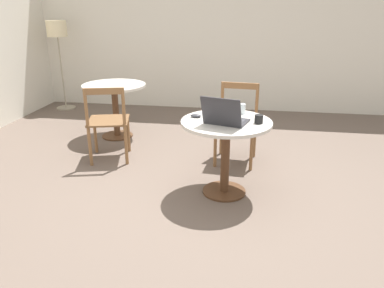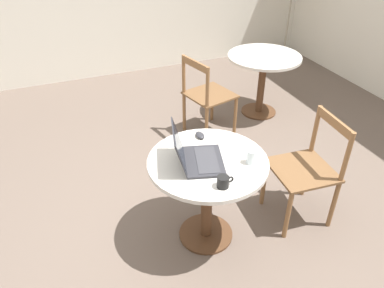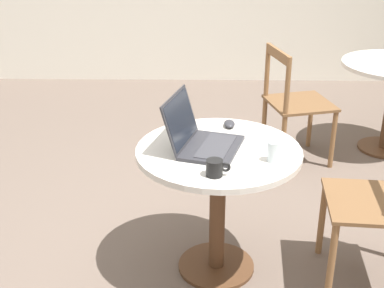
% 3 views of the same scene
% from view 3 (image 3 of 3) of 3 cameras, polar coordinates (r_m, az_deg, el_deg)
% --- Properties ---
extents(ground_plane, '(16.00, 16.00, 0.00)m').
position_cam_3_polar(ground_plane, '(3.16, -0.02, -10.94)').
color(ground_plane, '#66564C').
extents(cafe_table_near, '(0.82, 0.82, 0.72)m').
position_cam_3_polar(cafe_table_near, '(2.71, 2.81, -3.48)').
color(cafe_table_near, '#51331E').
rests_on(cafe_table_near, ground_plane).
extents(chair_near_right, '(0.48, 0.48, 0.88)m').
position_cam_3_polar(chair_near_right, '(2.85, 19.43, -6.02)').
color(chair_near_right, brown).
rests_on(chair_near_right, ground_plane).
extents(chair_mid_left, '(0.54, 0.54, 0.88)m').
position_cam_3_polar(chair_mid_left, '(4.07, 10.87, 4.18)').
color(chair_mid_left, brown).
rests_on(chair_mid_left, ground_plane).
extents(laptop, '(0.42, 0.43, 0.26)m').
position_cam_3_polar(laptop, '(2.63, 1.02, 0.61)').
color(laptop, '#2D2D33').
rests_on(laptop, cafe_table_near).
extents(mouse, '(0.06, 0.10, 0.03)m').
position_cam_3_polar(mouse, '(2.90, 4.00, 2.17)').
color(mouse, '#2D2D33').
rests_on(mouse, cafe_table_near).
extents(mug, '(0.11, 0.07, 0.08)m').
position_cam_3_polar(mug, '(2.37, 2.47, -2.56)').
color(mug, black).
rests_on(mug, cafe_table_near).
extents(drinking_glass, '(0.06, 0.06, 0.10)m').
position_cam_3_polar(drinking_glass, '(2.52, 8.72, -0.80)').
color(drinking_glass, silver).
rests_on(drinking_glass, cafe_table_near).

